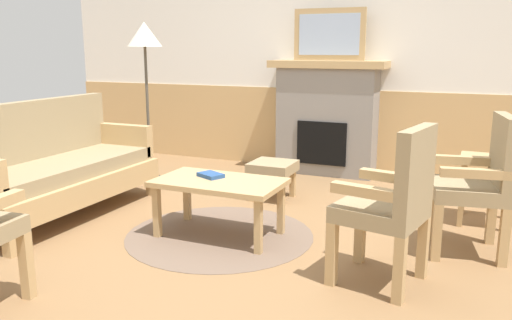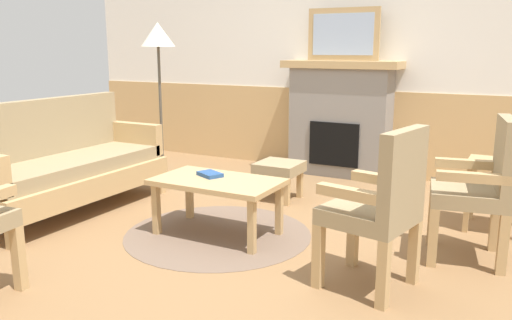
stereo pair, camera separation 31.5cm
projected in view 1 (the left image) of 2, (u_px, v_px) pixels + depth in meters
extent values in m
plane|color=olive|center=(237.00, 240.00, 3.90)|extent=(14.00, 14.00, 0.00)
cube|color=white|center=(335.00, 54.00, 5.94)|extent=(7.20, 0.12, 2.70)
cube|color=tan|center=(331.00, 130.00, 6.07)|extent=(7.20, 0.02, 0.95)
cube|color=gray|center=(327.00, 121.00, 5.88)|extent=(1.10, 0.36, 1.20)
cube|color=black|center=(321.00, 143.00, 5.75)|extent=(0.56, 0.02, 0.48)
cube|color=tan|center=(328.00, 64.00, 5.74)|extent=(1.30, 0.44, 0.08)
cube|color=tan|center=(329.00, 34.00, 5.67)|extent=(0.80, 0.03, 0.56)
cube|color=#9EB2D1|center=(329.00, 34.00, 5.66)|extent=(0.68, 0.01, 0.44)
cube|color=tan|center=(11.00, 245.00, 3.59)|extent=(0.08, 0.08, 0.16)
cube|color=tan|center=(151.00, 187.00, 5.10)|extent=(0.08, 0.08, 0.16)
cube|color=tan|center=(103.00, 181.00, 5.33)|extent=(0.08, 0.08, 0.16)
cube|color=tan|center=(64.00, 186.00, 4.42)|extent=(0.70, 1.80, 0.20)
cube|color=#937F5B|center=(62.00, 168.00, 4.39)|extent=(0.60, 1.70, 0.12)
cube|color=#937F5B|center=(33.00, 130.00, 4.44)|extent=(0.10, 1.70, 0.50)
cube|color=tan|center=(125.00, 139.00, 5.13)|extent=(0.60, 0.10, 0.30)
cube|color=tan|center=(157.00, 212.00, 3.94)|extent=(0.05, 0.05, 0.40)
cube|color=tan|center=(258.00, 227.00, 3.61)|extent=(0.05, 0.05, 0.40)
cube|color=tan|center=(187.00, 197.00, 4.33)|extent=(0.05, 0.05, 0.40)
cube|color=tan|center=(281.00, 209.00, 4.00)|extent=(0.05, 0.05, 0.40)
cube|color=tan|center=(219.00, 183.00, 3.92)|extent=(0.96, 0.56, 0.04)
cylinder|color=brown|center=(220.00, 235.00, 4.01)|extent=(1.44, 1.44, 0.01)
cube|color=navy|center=(211.00, 175.00, 4.01)|extent=(0.23, 0.20, 0.03)
cube|color=tan|center=(252.00, 188.00, 4.88)|extent=(0.05, 0.05, 0.26)
cube|color=tan|center=(282.00, 191.00, 4.76)|extent=(0.05, 0.05, 0.26)
cube|color=tan|center=(264.00, 180.00, 5.15)|extent=(0.05, 0.05, 0.26)
cube|color=tan|center=(293.00, 183.00, 5.03)|extent=(0.05, 0.05, 0.26)
cube|color=#937F5B|center=(273.00, 167.00, 4.92)|extent=(0.40, 0.40, 0.10)
cube|color=tan|center=(437.00, 232.00, 3.50)|extent=(0.07, 0.07, 0.40)
cube|color=tan|center=(431.00, 213.00, 3.89)|extent=(0.07, 0.07, 0.40)
cube|color=tan|center=(504.00, 237.00, 3.40)|extent=(0.07, 0.07, 0.40)
cube|color=tan|center=(491.00, 218.00, 3.80)|extent=(0.07, 0.07, 0.40)
cube|color=#937F5B|center=(468.00, 190.00, 3.59)|extent=(0.56, 0.56, 0.10)
cube|color=#937F5B|center=(504.00, 151.00, 3.49)|extent=(0.16, 0.49, 0.48)
cube|color=tan|center=(476.00, 173.00, 3.36)|extent=(0.45, 0.15, 0.06)
cube|color=tan|center=(466.00, 160.00, 3.75)|extent=(0.45, 0.15, 0.06)
cube|color=tan|center=(332.00, 254.00, 3.13)|extent=(0.07, 0.07, 0.40)
cube|color=tan|center=(360.00, 234.00, 3.47)|extent=(0.07, 0.07, 0.40)
cube|color=tan|center=(399.00, 270.00, 2.90)|extent=(0.07, 0.07, 0.40)
cube|color=tan|center=(423.00, 247.00, 3.24)|extent=(0.07, 0.07, 0.40)
cube|color=#937F5B|center=(380.00, 211.00, 3.13)|extent=(0.56, 0.56, 0.10)
cube|color=#937F5B|center=(416.00, 169.00, 2.96)|extent=(0.17, 0.49, 0.48)
cube|color=tan|center=(368.00, 192.00, 2.93)|extent=(0.45, 0.15, 0.06)
cube|color=tan|center=(394.00, 177.00, 3.26)|extent=(0.45, 0.15, 0.06)
cube|color=tan|center=(27.00, 265.00, 2.97)|extent=(0.07, 0.07, 0.40)
cube|color=tan|center=(464.00, 185.00, 4.48)|extent=(0.04, 0.04, 0.52)
cube|color=tan|center=(510.00, 189.00, 4.34)|extent=(0.04, 0.04, 0.52)
cube|color=tan|center=(462.00, 195.00, 4.16)|extent=(0.04, 0.04, 0.52)
cube|color=tan|center=(512.00, 201.00, 4.01)|extent=(0.04, 0.04, 0.52)
cube|color=tan|center=(489.00, 159.00, 4.19)|extent=(0.44, 0.44, 0.03)
cylinder|color=#332D28|center=(151.00, 178.00, 5.70)|extent=(0.24, 0.24, 0.03)
cylinder|color=#4C473D|center=(148.00, 113.00, 5.55)|extent=(0.03, 0.03, 1.40)
cone|color=silver|center=(144.00, 34.00, 5.37)|extent=(0.36, 0.36, 0.25)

